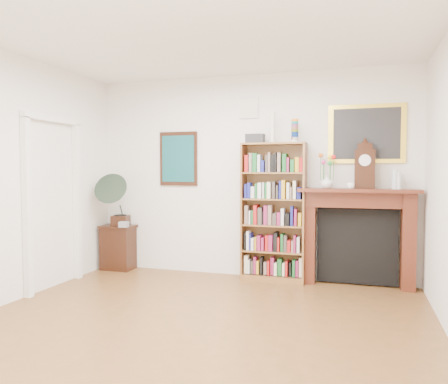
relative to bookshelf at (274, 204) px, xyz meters
The scene contains 15 objects.
room 2.39m from the bookshelf, 99.40° to the right, with size 4.51×5.01×2.81m.
door_casing 2.83m from the bookshelf, 156.48° to the right, with size 0.08×1.02×2.17m.
teal_poster 1.57m from the bookshelf, behind, with size 0.58×0.04×0.78m.
small_picture 1.38m from the bookshelf, 158.53° to the left, with size 0.26×0.04×0.30m.
gilt_painting 1.49m from the bookshelf, ahead, with size 0.95×0.04×0.75m.
bookshelf is the anchor object (origin of this frame).
side_cabinet 2.45m from the bookshelf, behind, with size 0.48×0.35×0.66m, color black.
fireplace 1.11m from the bookshelf, ahead, with size 1.49×0.40×1.25m.
gramophone 2.32m from the bookshelf, behind, with size 0.58×0.67×0.77m.
cd_stack 2.19m from the bookshelf, behind, with size 0.12×0.12×0.08m, color #A5A5B1.
mantel_clock 1.25m from the bookshelf, ahead, with size 0.25×0.15×0.57m.
flower_vase 0.76m from the bookshelf, ahead, with size 0.16×0.16×0.17m, color silver.
teacup 1.02m from the bookshelf, ahead, with size 0.09×0.09×0.07m, color white.
bottle_left 1.54m from the bookshelf, ahead, with size 0.07×0.07×0.24m, color silver.
bottle_right 1.58m from the bookshelf, ahead, with size 0.06×0.06×0.20m, color silver.
Camera 1 is at (1.48, -3.40, 1.50)m, focal length 35.00 mm.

